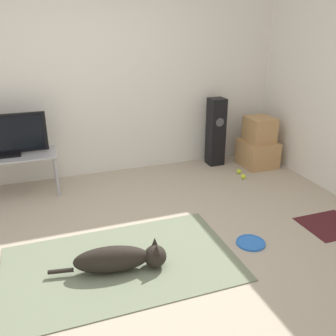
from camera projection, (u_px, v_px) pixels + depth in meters
ground_plane at (139, 255)px, 3.37m from camera, size 12.00×12.00×0.00m
wall_back at (91, 79)px, 4.73m from camera, size 8.00×0.06×2.55m
area_rug at (122, 264)px, 3.24m from camera, size 1.98×1.19×0.01m
dog at (121, 259)px, 3.12m from camera, size 0.97×0.31×0.25m
frisbee at (251, 243)px, 3.54m from camera, size 0.27×0.27×0.03m
cardboard_box_lower at (257, 153)px, 5.38m from camera, size 0.46×0.49×0.36m
cardboard_box_upper at (260, 129)px, 5.26m from camera, size 0.35×0.38×0.34m
floor_speaker at (216, 132)px, 5.32m from camera, size 0.22×0.22×0.96m
tv_stand at (6, 160)px, 4.35m from camera, size 1.13×0.48×0.50m
tv at (2, 136)px, 4.24m from camera, size 0.98×0.20×0.49m
tennis_ball_by_boxes at (243, 176)px, 4.96m from camera, size 0.07×0.07×0.07m
tennis_ball_near_speaker at (239, 171)px, 5.13m from camera, size 0.07×0.07×0.07m
door_mat at (330, 225)px, 3.85m from camera, size 0.56×0.51×0.01m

